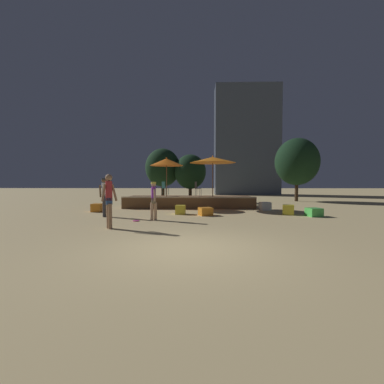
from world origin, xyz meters
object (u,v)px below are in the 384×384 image
at_px(bistro_chair_1, 164,187).
at_px(cube_seat_2, 181,210).
at_px(person_1, 109,198).
at_px(person_2, 104,194).
at_px(background_tree_1, 163,168).
at_px(background_tree_2, 297,162).
at_px(background_tree_0, 190,172).
at_px(patio_umbrella_1, 167,162).
at_px(cube_seat_5, 265,206).
at_px(cube_seat_1, 314,212).
at_px(frisbee_disc, 136,221).
at_px(cube_seat_4, 205,211).
at_px(person_0, 154,199).
at_px(bistro_chair_0, 197,187).
at_px(cube_seat_0, 97,208).
at_px(cube_seat_3, 288,210).
at_px(patio_umbrella_0, 213,160).

bearing_deg(bistro_chair_1, cube_seat_2, 153.73).
xyz_separation_m(cube_seat_2, person_1, (-2.20, -4.05, 0.84)).
relative_size(cube_seat_2, person_2, 0.28).
distance_m(background_tree_1, background_tree_2, 11.39).
bearing_deg(background_tree_0, patio_umbrella_1, -101.76).
height_order(cube_seat_5, person_1, person_1).
distance_m(cube_seat_1, frisbee_disc, 8.21).
distance_m(patio_umbrella_1, cube_seat_1, 8.54).
relative_size(cube_seat_4, person_0, 0.46).
bearing_deg(cube_seat_1, cube_seat_4, 177.40).
bearing_deg(person_0, bistro_chair_0, 47.09).
relative_size(person_2, bistro_chair_0, 2.02).
bearing_deg(cube_seat_0, bistro_chair_0, 27.25).
height_order(person_2, bistro_chair_1, person_2).
distance_m(cube_seat_5, background_tree_2, 8.74).
xyz_separation_m(person_0, background_tree_2, (10.15, 10.97, 2.41)).
bearing_deg(patio_umbrella_1, cube_seat_1, -24.55).
distance_m(cube_seat_3, background_tree_0, 10.40).
distance_m(cube_seat_1, cube_seat_4, 5.11).
bearing_deg(person_2, cube_seat_3, 87.25).
distance_m(person_0, person_1, 2.34).
bearing_deg(cube_seat_3, person_0, -162.76).
distance_m(patio_umbrella_0, background_tree_1, 7.86).
height_order(patio_umbrella_0, background_tree_2, background_tree_2).
height_order(cube_seat_5, background_tree_2, background_tree_2).
distance_m(cube_seat_3, bistro_chair_0, 6.03).
distance_m(patio_umbrella_1, background_tree_2, 11.95).
bearing_deg(patio_umbrella_0, patio_umbrella_1, 179.48).
bearing_deg(cube_seat_3, cube_seat_2, 179.20).
distance_m(cube_seat_0, bistro_chair_0, 6.19).
bearing_deg(cube_seat_3, patio_umbrella_0, 142.64).
relative_size(cube_seat_0, background_tree_0, 0.14).
distance_m(cube_seat_3, person_1, 8.58).
bearing_deg(cube_seat_4, frisbee_disc, -146.96).
xyz_separation_m(bistro_chair_0, bistro_chair_1, (-2.22, 0.82, 0.00)).
xyz_separation_m(patio_umbrella_0, background_tree_1, (-3.97, 6.78, -0.08)).
height_order(cube_seat_1, background_tree_2, background_tree_2).
distance_m(cube_seat_0, person_1, 5.60).
bearing_deg(cube_seat_3, bistro_chair_0, 140.18).
distance_m(cube_seat_2, person_0, 2.38).
height_order(cube_seat_2, cube_seat_5, cube_seat_5).
distance_m(patio_umbrella_1, cube_seat_4, 4.69).
height_order(patio_umbrella_0, background_tree_1, background_tree_1).
bearing_deg(cube_seat_1, cube_seat_3, 148.88).
bearing_deg(cube_seat_4, background_tree_2, 49.83).
height_order(patio_umbrella_0, cube_seat_1, patio_umbrella_0).
distance_m(bistro_chair_0, background_tree_0, 5.12).
xyz_separation_m(cube_seat_1, background_tree_2, (2.80, 9.60, 3.11)).
bearing_deg(patio_umbrella_0, background_tree_0, 104.49).
bearing_deg(bistro_chair_1, cube_seat_3, -167.85).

